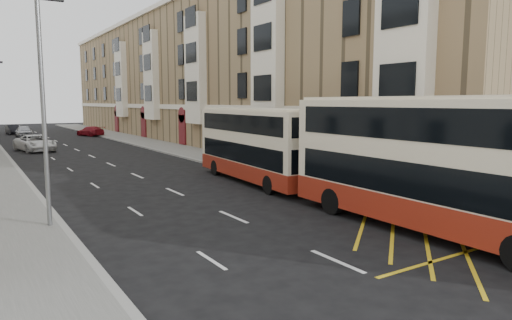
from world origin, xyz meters
TOP-DOWN VIEW (x-y plane):
  - ground at (0.00, 0.00)m, footprint 200.00×200.00m
  - pavement_right at (8.00, 30.00)m, footprint 4.00×120.00m
  - kerb_right at (6.00, 30.00)m, footprint 0.25×120.00m
  - kerb_left at (-6.00, 30.00)m, footprint 0.25×120.00m
  - road_markings at (0.00, 45.00)m, footprint 10.00×110.00m
  - terrace_right at (14.88, 45.38)m, footprint 10.75×79.00m
  - guard_railing at (6.25, 5.75)m, footprint 0.06×6.56m
  - street_lamp_near at (-6.35, 12.00)m, footprint 0.93×0.18m
  - double_decker_front at (4.76, 4.44)m, footprint 2.91×11.88m
  - double_decker_rear at (5.00, 16.15)m, footprint 3.17×10.60m
  - white_van at (-3.46, 40.89)m, footprint 3.47×5.77m
  - car_silver at (-2.50, 59.88)m, footprint 1.80×4.44m
  - car_dark at (-3.19, 66.79)m, footprint 1.88×4.25m
  - car_red at (5.20, 57.66)m, footprint 3.26×4.82m

SIDE VIEW (x-z plane):
  - ground at x=0.00m, z-range 0.00..0.00m
  - road_markings at x=0.00m, z-range 0.00..0.01m
  - pavement_right at x=8.00m, z-range 0.00..0.15m
  - kerb_right at x=6.00m, z-range 0.00..0.15m
  - kerb_left at x=-6.00m, z-range 0.00..0.15m
  - car_red at x=5.20m, z-range 0.00..1.30m
  - car_dark at x=-3.19m, z-range 0.00..1.36m
  - white_van at x=-3.46m, z-range 0.00..1.50m
  - car_silver at x=-2.50m, z-range 0.00..1.51m
  - guard_railing at x=6.25m, z-range 0.35..1.36m
  - double_decker_rear at x=5.00m, z-range 0.04..4.21m
  - double_decker_front at x=4.76m, z-range 0.04..4.76m
  - street_lamp_near at x=-6.35m, z-range 0.64..8.64m
  - terrace_right at x=14.88m, z-range -0.10..15.15m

